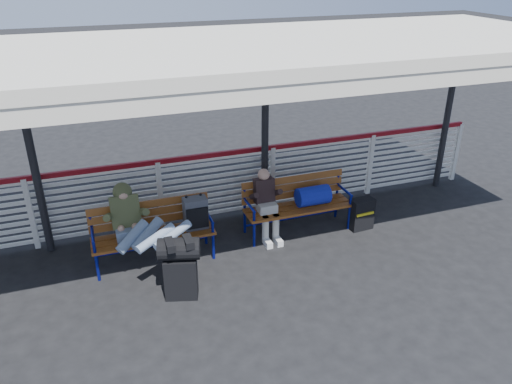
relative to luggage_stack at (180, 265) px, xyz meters
name	(u,v)px	position (x,y,z in m)	size (l,w,h in m)	color
ground	(187,290)	(0.09, 0.10, -0.49)	(60.00, 60.00, 0.00)	black
fence	(160,192)	(0.09, 2.00, 0.17)	(12.08, 0.08, 1.24)	silver
canopy	(158,57)	(0.09, 0.96, 2.55)	(12.60, 3.60, 3.16)	silver
luggage_stack	(180,265)	(0.00, 0.00, 0.00)	(0.61, 0.44, 0.90)	black
bench_left	(168,222)	(0.03, 1.03, 0.12)	(1.80, 0.56, 0.96)	brown
bench_right	(304,198)	(2.31, 1.13, 0.10)	(1.80, 0.56, 0.92)	brown
traveler_man	(145,230)	(-0.35, 0.69, 0.24)	(0.94, 1.64, 0.77)	#808FAC
companion_person	(267,204)	(1.65, 1.12, 0.11)	(0.32, 0.66, 1.15)	beige
suitcase_side	(361,214)	(3.25, 0.82, -0.22)	(0.41, 0.26, 0.55)	black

